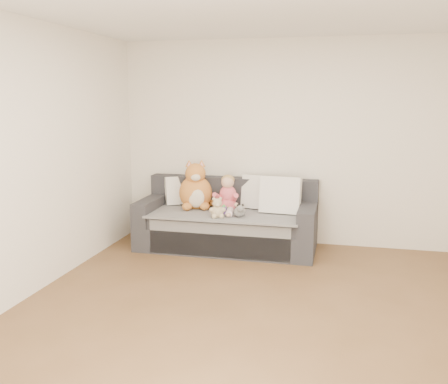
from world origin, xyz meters
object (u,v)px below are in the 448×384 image
Objects in this scene: toddler at (227,196)px; sippy_cup at (224,209)px; sofa at (228,224)px; plush_cat at (196,190)px; teddy_bear at (217,209)px.

toddler reaches higher than sippy_cup.
toddler is at bearing 84.56° from sippy_cup.
sofa is 0.28m from sippy_cup.
toddler reaches higher than sofa.
plush_cat reaches higher than sofa.
sofa is 18.55× the size of sippy_cup.
toddler is 1.89× the size of teddy_bear.
sofa is 8.81× the size of teddy_bear.
sofa is 0.45m from teddy_bear.
sippy_cup is (0.03, 0.20, -0.04)m from teddy_bear.
sofa reaches higher than teddy_bear.
plush_cat is 5.50× the size of sippy_cup.
teddy_bear is at bearing -95.89° from sofa.
sofa is at bearing 62.54° from teddy_bear.
toddler is at bearing -83.34° from sofa.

